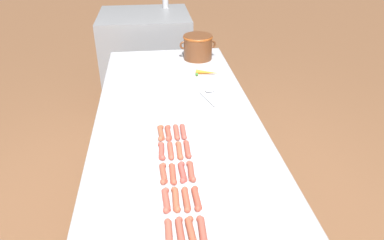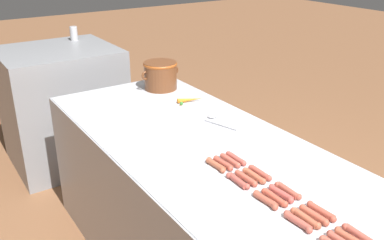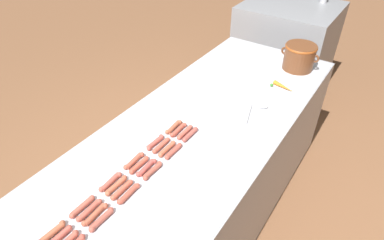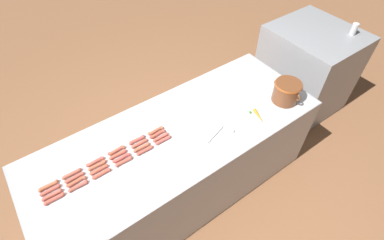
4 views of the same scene
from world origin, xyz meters
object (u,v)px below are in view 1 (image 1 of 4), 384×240
back_cabinet (147,61)px  serving_spoon (209,93)px  hot_dog_4 (162,151)px  hot_dog_19 (202,231)px  hot_dog_22 (187,149)px  hot_dog_7 (180,232)px  hot_dog_5 (161,133)px  hot_dog_10 (171,150)px  hot_dog_14 (186,199)px  hot_dog_23 (183,132)px  hot_dog_9 (173,174)px  bean_pot (198,46)px  hot_dog_13 (191,231)px  hot_dog_2 (166,200)px  hot_dog_8 (176,199)px  hot_dog_20 (196,198)px  hot_dog_16 (179,150)px  carrot (207,73)px  hot_dog_1 (169,234)px  hot_dog_11 (168,133)px  soda_can (165,2)px  hot_dog_21 (191,171)px  hot_dog_17 (176,132)px  hot_dog_15 (182,172)px

back_cabinet → serving_spoon: (0.41, -1.66, 0.37)m
hot_dog_4 → hot_dog_19: size_ratio=1.00×
hot_dog_22 → hot_dog_7: bearing=-99.0°
hot_dog_5 → hot_dog_10: (0.04, -0.17, 0.00)m
hot_dog_14 → hot_dog_23: 0.52m
hot_dog_9 → hot_dog_10: size_ratio=1.00×
bean_pot → hot_dog_13: bearing=-98.5°
serving_spoon → hot_dog_2: bearing=-109.0°
hot_dog_8 → hot_dog_5: bearing=94.2°
hot_dog_10 → hot_dog_22: (0.08, 0.00, 0.00)m
back_cabinet → hot_dog_20: size_ratio=7.12×
hot_dog_4 → hot_dog_16: 0.09m
hot_dog_16 → hot_dog_22: (0.04, 0.01, 0.00)m
hot_dog_20 → back_cabinet: bearing=94.3°
hot_dog_8 → hot_dog_9: bearing=90.1°
hot_dog_13 → hot_dog_14: same height
hot_dog_4 → carrot: carrot is taller
hot_dog_1 → hot_dog_7: size_ratio=1.00×
hot_dog_8 → hot_dog_11: 0.51m
hot_dog_23 → soda_can: 2.36m
hot_dog_23 → bean_pot: bean_pot is taller
hot_dog_21 → hot_dog_16: bearing=102.5°
serving_spoon → hot_dog_9: bearing=-110.1°
hot_dog_7 → hot_dog_9: 0.34m
hot_dog_5 → hot_dog_23: (0.12, -0.00, 0.00)m
hot_dog_7 → hot_dog_1: bearing=-173.6°
hot_dog_22 → hot_dog_23: size_ratio=1.00×
hot_dog_2 → hot_dog_19: bearing=-55.0°
hot_dog_14 → hot_dog_16: (0.00, 0.35, 0.00)m
hot_dog_1 → hot_dog_11: same height
hot_dog_17 → hot_dog_21: bearing=-83.6°
hot_dog_9 → hot_dog_15: size_ratio=1.00×
hot_dog_1 → soda_can: (0.16, 3.05, 0.19)m
hot_dog_5 → carrot: bearing=64.9°
back_cabinet → hot_dog_11: size_ratio=7.13×
hot_dog_21 → hot_dog_5: bearing=109.4°
hot_dog_8 → hot_dog_17: 0.52m
hot_dog_8 → hot_dog_16: 0.35m
hot_dog_19 → hot_dog_23: size_ratio=1.00×
hot_dog_8 → hot_dog_10: size_ratio=1.00×
hot_dog_2 → carrot: carrot is taller
hot_dog_2 → soda_can: soda_can is taller
hot_dog_11 → hot_dog_20: size_ratio=1.00×
hot_dog_5 → hot_dog_13: bearing=-83.5°
hot_dog_5 → hot_dog_15: (0.08, -0.34, 0.00)m
hot_dog_9 → hot_dog_17: (0.05, 0.35, 0.00)m
hot_dog_19 → hot_dog_21: (-0.00, 0.35, 0.00)m
hot_dog_10 → bean_pot: 1.34m
hot_dog_9 → hot_dog_10: (0.00, 0.18, 0.00)m
hot_dog_7 → hot_dog_8: 0.17m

